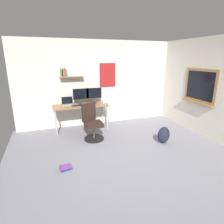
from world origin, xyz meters
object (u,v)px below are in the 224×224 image
object	(u,v)px
laptop	(67,103)
keyboard	(78,105)
desk	(81,107)
monitor_secondary	(94,94)
coffee_mug	(104,102)
computer_mouse	(88,104)
monitor_primary	(81,95)
book_stack_on_floor	(66,168)
backpack	(164,135)
office_chair	(92,124)

from	to	relation	value
laptop	keyboard	bearing A→B (deg)	-38.31
laptop	keyboard	xyz separation A→B (m)	(0.28, -0.22, -0.04)
desk	laptop	world-z (taller)	laptop
keyboard	desk	bearing A→B (deg)	43.38
monitor_secondary	coffee_mug	bearing A→B (deg)	-25.27
desk	computer_mouse	distance (m)	0.23
monitor_primary	coffee_mug	xyz separation A→B (m)	(0.66, -0.12, -0.22)
monitor_secondary	keyboard	xyz separation A→B (m)	(-0.52, -0.17, -0.26)
desk	coffee_mug	size ratio (longest dim) A/B	17.31
laptop	monitor_primary	bearing A→B (deg)	-6.91
monitor_primary	book_stack_on_floor	bearing A→B (deg)	-109.11
monitor_primary	computer_mouse	world-z (taller)	monitor_primary
monitor_primary	coffee_mug	size ratio (longest dim) A/B	5.04
monitor_primary	book_stack_on_floor	xyz separation A→B (m)	(-0.74, -2.14, -0.98)
monitor_primary	monitor_secondary	xyz separation A→B (m)	(0.40, 0.00, 0.00)
monitor_secondary	book_stack_on_floor	xyz separation A→B (m)	(-1.14, -2.14, -0.98)
computer_mouse	backpack	size ratio (longest dim) A/B	0.24
backpack	monitor_secondary	bearing A→B (deg)	126.63
coffee_mug	book_stack_on_floor	bearing A→B (deg)	-124.71
keyboard	computer_mouse	xyz separation A→B (m)	(0.28, 0.00, 0.01)
coffee_mug	book_stack_on_floor	world-z (taller)	coffee_mug
monitor_primary	keyboard	bearing A→B (deg)	-124.78
desk	laptop	xyz separation A→B (m)	(-0.36, 0.14, 0.13)
monitor_secondary	book_stack_on_floor	world-z (taller)	monitor_secondary
computer_mouse	backpack	bearing A→B (deg)	-45.82
office_chair	keyboard	xyz separation A→B (m)	(-0.22, 0.74, 0.35)
monitor_primary	monitor_secondary	size ratio (longest dim) A/B	1.00
office_chair	backpack	distance (m)	1.84
office_chair	desk	bearing A→B (deg)	99.66
desk	monitor_secondary	world-z (taller)	monitor_secondary
keyboard	coffee_mug	bearing A→B (deg)	3.69
book_stack_on_floor	laptop	bearing A→B (deg)	81.09
monitor_primary	coffee_mug	distance (m)	0.70
computer_mouse	coffee_mug	size ratio (longest dim) A/B	1.13
backpack	desk	bearing A→B (deg)	136.34
monitor_secondary	backpack	world-z (taller)	monitor_secondary
backpack	book_stack_on_floor	size ratio (longest dim) A/B	1.84
keyboard	coffee_mug	distance (m)	0.78
monitor_primary	backpack	distance (m)	2.59
monitor_secondary	backpack	bearing A→B (deg)	-53.37
office_chair	monitor_primary	distance (m)	1.10
monitor_primary	keyboard	distance (m)	0.33
computer_mouse	coffee_mug	xyz separation A→B (m)	(0.50, 0.05, 0.03)
coffee_mug	keyboard	bearing A→B (deg)	-176.31
monitor_primary	backpack	bearing A→B (deg)	-45.93
office_chair	keyboard	distance (m)	0.84
laptop	monitor_secondary	distance (m)	0.83
laptop	coffee_mug	xyz separation A→B (m)	(1.05, -0.17, -0.01)
desk	computer_mouse	bearing A→B (deg)	-20.58
monitor_secondary	laptop	bearing A→B (deg)	176.53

